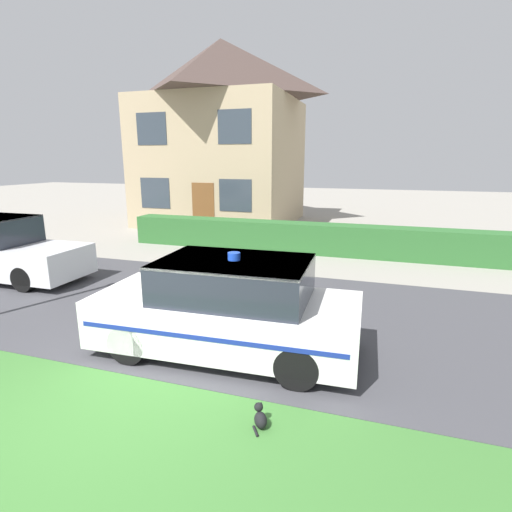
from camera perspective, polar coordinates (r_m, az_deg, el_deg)
name	(u,v)px	position (r m, az deg, el deg)	size (l,w,h in m)	color
ground_plane	(105,413)	(5.62, -20.76, -20.21)	(80.00, 80.00, 0.00)	gray
road_strip	(222,308)	(8.45, -4.88, -7.47)	(28.00, 5.74, 0.01)	#424247
lawn_verge	(72,442)	(5.28, -24.77, -22.94)	(28.00, 2.78, 0.01)	#3D7533
garden_hedge	(311,238)	(13.39, 7.85, 2.54)	(12.84, 0.85, 0.98)	#2D662D
police_car	(228,308)	(6.38, -4.02, -7.44)	(4.24, 1.91, 1.65)	black
cat	(260,418)	(5.03, 0.58, -22.11)	(0.24, 0.32, 0.27)	black
house_left	(222,133)	(19.94, -4.85, 17.14)	(7.08, 6.66, 8.36)	tan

